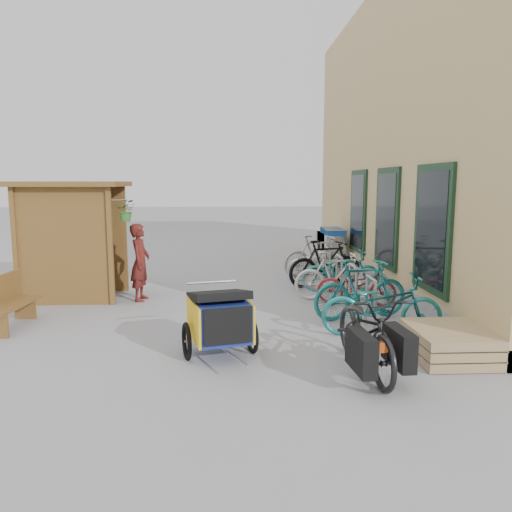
{
  "coord_description": "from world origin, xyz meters",
  "views": [
    {
      "loc": [
        0.02,
        -7.83,
        2.4
      ],
      "look_at": [
        0.5,
        1.5,
        1.0
      ],
      "focal_mm": 35.0,
      "sensor_mm": 36.0,
      "label": 1
    }
  ],
  "objects_px": {
    "pallet_stack": "(449,343)",
    "cargo_bike": "(367,332)",
    "bike_1": "(361,289)",
    "bike_6": "(320,264)",
    "bench": "(6,302)",
    "person_kiosk": "(140,262)",
    "kiosk": "(68,224)",
    "bike_5": "(325,263)",
    "bike_4": "(341,271)",
    "shopping_carts": "(330,241)",
    "bike_7": "(317,256)",
    "bike_3": "(335,276)",
    "bike_0": "(382,305)",
    "child_trailer": "(220,317)",
    "bike_2": "(356,285)"
  },
  "relations": [
    {
      "from": "bench",
      "to": "shopping_carts",
      "type": "relative_size",
      "value": 0.71
    },
    {
      "from": "child_trailer",
      "to": "shopping_carts",
      "type": "bearing_deg",
      "value": 54.18
    },
    {
      "from": "pallet_stack",
      "to": "bike_0",
      "type": "distance_m",
      "value": 1.24
    },
    {
      "from": "bike_0",
      "to": "bike_1",
      "type": "height_order",
      "value": "bike_1"
    },
    {
      "from": "bike_7",
      "to": "shopping_carts",
      "type": "bearing_deg",
      "value": -31.55
    },
    {
      "from": "kiosk",
      "to": "bike_0",
      "type": "distance_m",
      "value": 6.41
    },
    {
      "from": "cargo_bike",
      "to": "bike_1",
      "type": "xyz_separation_m",
      "value": [
        0.56,
        2.43,
        0.02
      ]
    },
    {
      "from": "bike_6",
      "to": "bike_1",
      "type": "bearing_deg",
      "value": -162.99
    },
    {
      "from": "pallet_stack",
      "to": "shopping_carts",
      "type": "distance_m",
      "value": 8.32
    },
    {
      "from": "bike_3",
      "to": "bike_0",
      "type": "bearing_deg",
      "value": -172.1
    },
    {
      "from": "pallet_stack",
      "to": "bike_1",
      "type": "xyz_separation_m",
      "value": [
        -0.71,
        2.0,
        0.32
      ]
    },
    {
      "from": "kiosk",
      "to": "bike_5",
      "type": "height_order",
      "value": "kiosk"
    },
    {
      "from": "bike_4",
      "to": "bike_1",
      "type": "bearing_deg",
      "value": 177.15
    },
    {
      "from": "bike_7",
      "to": "person_kiosk",
      "type": "bearing_deg",
      "value": 107.28
    },
    {
      "from": "bench",
      "to": "shopping_carts",
      "type": "xyz_separation_m",
      "value": [
        6.67,
        6.56,
        0.17
      ]
    },
    {
      "from": "child_trailer",
      "to": "bike_2",
      "type": "distance_m",
      "value": 3.77
    },
    {
      "from": "bike_5",
      "to": "shopping_carts",
      "type": "bearing_deg",
      "value": -28.71
    },
    {
      "from": "child_trailer",
      "to": "person_kiosk",
      "type": "distance_m",
      "value": 3.75
    },
    {
      "from": "bike_0",
      "to": "bike_5",
      "type": "bearing_deg",
      "value": 7.86
    },
    {
      "from": "cargo_bike",
      "to": "bike_6",
      "type": "height_order",
      "value": "cargo_bike"
    },
    {
      "from": "bike_1",
      "to": "bike_6",
      "type": "relative_size",
      "value": 1.12
    },
    {
      "from": "shopping_carts",
      "to": "bike_7",
      "type": "xyz_separation_m",
      "value": [
        -0.79,
        -2.36,
        -0.08
      ]
    },
    {
      "from": "bike_0",
      "to": "child_trailer",
      "type": "bearing_deg",
      "value": 111.86
    },
    {
      "from": "pallet_stack",
      "to": "bike_0",
      "type": "xyz_separation_m",
      "value": [
        -0.63,
        1.02,
        0.28
      ]
    },
    {
      "from": "person_kiosk",
      "to": "bike_2",
      "type": "bearing_deg",
      "value": -92.32
    },
    {
      "from": "pallet_stack",
      "to": "bike_0",
      "type": "bearing_deg",
      "value": 121.75
    },
    {
      "from": "pallet_stack",
      "to": "bike_2",
      "type": "xyz_separation_m",
      "value": [
        -0.53,
        2.99,
        0.19
      ]
    },
    {
      "from": "cargo_bike",
      "to": "bike_0",
      "type": "xyz_separation_m",
      "value": [
        0.64,
        1.46,
        -0.03
      ]
    },
    {
      "from": "bike_1",
      "to": "bike_6",
      "type": "height_order",
      "value": "bike_1"
    },
    {
      "from": "person_kiosk",
      "to": "bike_7",
      "type": "xyz_separation_m",
      "value": [
        4.02,
        2.34,
        -0.25
      ]
    },
    {
      "from": "pallet_stack",
      "to": "cargo_bike",
      "type": "height_order",
      "value": "cargo_bike"
    },
    {
      "from": "bike_6",
      "to": "kiosk",
      "type": "bearing_deg",
      "value": 119.75
    },
    {
      "from": "person_kiosk",
      "to": "bike_6",
      "type": "bearing_deg",
      "value": -60.82
    },
    {
      "from": "bike_7",
      "to": "bike_6",
      "type": "bearing_deg",
      "value": 163.33
    },
    {
      "from": "child_trailer",
      "to": "bike_0",
      "type": "bearing_deg",
      "value": 2.31
    },
    {
      "from": "person_kiosk",
      "to": "cargo_bike",
      "type": "bearing_deg",
      "value": -132.88
    },
    {
      "from": "bike_1",
      "to": "bike_3",
      "type": "distance_m",
      "value": 1.44
    },
    {
      "from": "bike_3",
      "to": "person_kiosk",
      "type": "bearing_deg",
      "value": 89.85
    },
    {
      "from": "person_kiosk",
      "to": "bike_0",
      "type": "bearing_deg",
      "value": -115.85
    },
    {
      "from": "child_trailer",
      "to": "person_kiosk",
      "type": "height_order",
      "value": "person_kiosk"
    },
    {
      "from": "person_kiosk",
      "to": "bike_4",
      "type": "relative_size",
      "value": 0.91
    },
    {
      "from": "cargo_bike",
      "to": "bike_6",
      "type": "xyz_separation_m",
      "value": [
        0.44,
        5.75,
        -0.1
      ]
    },
    {
      "from": "child_trailer",
      "to": "bike_2",
      "type": "xyz_separation_m",
      "value": [
        2.61,
        2.72,
        -0.15
      ]
    },
    {
      "from": "bike_1",
      "to": "bike_7",
      "type": "distance_m",
      "value": 3.96
    },
    {
      "from": "bike_5",
      "to": "person_kiosk",
      "type": "bearing_deg",
      "value": 89.37
    },
    {
      "from": "bench",
      "to": "bike_3",
      "type": "height_order",
      "value": "bike_3"
    },
    {
      "from": "kiosk",
      "to": "cargo_bike",
      "type": "xyz_separation_m",
      "value": [
        5.01,
        -4.31,
        -1.04
      ]
    },
    {
      "from": "person_kiosk",
      "to": "bike_4",
      "type": "distance_m",
      "value": 4.3
    },
    {
      "from": "bench",
      "to": "person_kiosk",
      "type": "bearing_deg",
      "value": 49.76
    },
    {
      "from": "kiosk",
      "to": "bike_2",
      "type": "relative_size",
      "value": 1.64
    }
  ]
}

